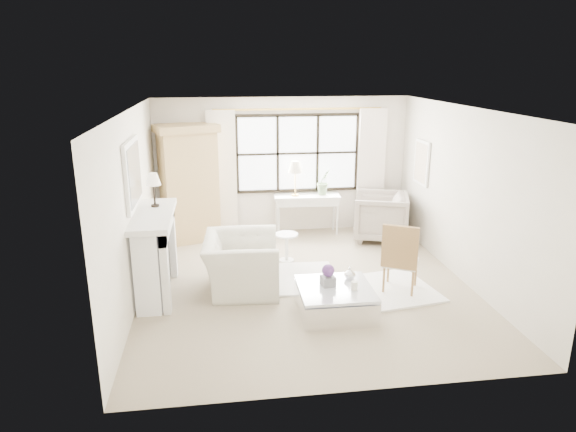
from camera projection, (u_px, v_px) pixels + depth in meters
name	position (u px, v px, depth m)	size (l,w,h in m)	color
floor	(305.00, 285.00, 8.02)	(5.50, 5.50, 0.00)	tan
ceiling	(307.00, 109.00, 7.24)	(5.50, 5.50, 0.00)	white
wall_back	(283.00, 166.00, 10.24)	(5.00, 5.00, 0.00)	silver
wall_front	(354.00, 273.00, 5.02)	(5.00, 5.00, 0.00)	silver
wall_left	(133.00, 208.00, 7.30)	(5.50, 5.50, 0.00)	white
wall_right	(465.00, 195.00, 7.96)	(5.50, 5.50, 0.00)	beige
window_pane	(298.00, 153.00, 10.19)	(2.40, 0.02, 1.50)	white
window_frame	(298.00, 153.00, 10.18)	(2.50, 0.04, 1.50)	black
curtain_rod	(298.00, 109.00, 9.88)	(0.04, 0.04, 3.30)	gold
curtain_left	(222.00, 174.00, 10.02)	(0.55, 0.10, 2.47)	white
curtain_right	(371.00, 170.00, 10.41)	(0.55, 0.10, 2.47)	white
fireplace	(153.00, 253.00, 7.53)	(0.58, 1.66, 1.26)	silver
mirror_frame	(132.00, 174.00, 7.16)	(0.05, 1.15, 0.95)	white
mirror_glass	(135.00, 174.00, 7.16)	(0.02, 1.00, 0.80)	#B4B8C0
art_frame	(422.00, 163.00, 9.51)	(0.04, 0.62, 0.82)	white
art_canvas	(421.00, 163.00, 9.51)	(0.01, 0.52, 0.72)	beige
mantel_lamp	(153.00, 181.00, 7.57)	(0.22, 0.22, 0.51)	black
armoire	(189.00, 183.00, 9.74)	(1.29, 1.03, 2.24)	tan
console_table	(307.00, 214.00, 10.31)	(1.33, 0.53, 0.80)	silver
console_lamp	(295.00, 168.00, 10.00)	(0.28, 0.28, 0.69)	gold
orchid_plant	(324.00, 182.00, 10.18)	(0.28, 0.23, 0.52)	#5F7A51
side_table	(287.00, 243.00, 8.87)	(0.40, 0.40, 0.51)	silver
rug_left	(279.00, 279.00, 8.19)	(1.82, 1.28, 0.03)	silver
rug_right	(376.00, 291.00, 7.76)	(1.71, 1.28, 0.03)	white
club_armchair	(241.00, 263.00, 7.77)	(1.26, 1.10, 0.82)	beige
wingback_chair	(380.00, 217.00, 9.96)	(0.98, 1.01, 0.92)	gray
french_chair	(400.00, 272.00, 7.70)	(0.65, 0.65, 1.08)	olive
coffee_table	(335.00, 300.00, 7.08)	(1.01, 1.01, 0.38)	white
planter_box	(328.00, 281.00, 7.06)	(0.18, 0.18, 0.13)	slate
planter_flowers	(328.00, 270.00, 7.01)	(0.17, 0.17, 0.17)	#562D72
pillar_candle	(354.00, 286.00, 6.92)	(0.09, 0.09, 0.12)	beige
coffee_vase	(350.00, 273.00, 7.27)	(0.16, 0.16, 0.17)	silver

